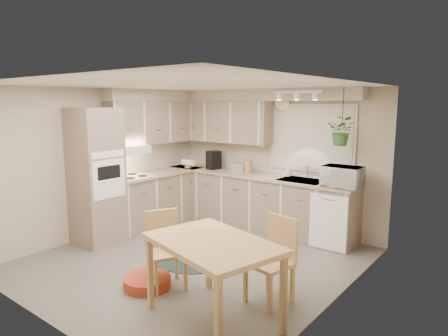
# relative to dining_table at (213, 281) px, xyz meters

# --- Properties ---
(floor) EXTENTS (4.20, 4.20, 0.00)m
(floor) POSITION_rel_dining_table_xyz_m (-1.19, 1.04, -0.42)
(floor) COLOR slate
(floor) RESTS_ON ground
(ceiling) EXTENTS (4.20, 4.20, 0.00)m
(ceiling) POSITION_rel_dining_table_xyz_m (-1.19, 1.04, 1.98)
(ceiling) COLOR white
(ceiling) RESTS_ON wall_back
(wall_back) EXTENTS (4.00, 0.04, 2.40)m
(wall_back) POSITION_rel_dining_table_xyz_m (-1.19, 3.14, 0.78)
(wall_back) COLOR beige
(wall_back) RESTS_ON floor
(wall_front) EXTENTS (4.00, 0.04, 2.40)m
(wall_front) POSITION_rel_dining_table_xyz_m (-1.19, -1.06, 0.78)
(wall_front) COLOR beige
(wall_front) RESTS_ON floor
(wall_left) EXTENTS (0.04, 4.20, 2.40)m
(wall_left) POSITION_rel_dining_table_xyz_m (-3.19, 1.04, 0.78)
(wall_left) COLOR beige
(wall_left) RESTS_ON floor
(wall_right) EXTENTS (0.04, 4.20, 2.40)m
(wall_right) POSITION_rel_dining_table_xyz_m (0.81, 1.04, 0.78)
(wall_right) COLOR beige
(wall_right) RESTS_ON floor
(base_cab_left) EXTENTS (0.60, 1.85, 0.90)m
(base_cab_left) POSITION_rel_dining_table_xyz_m (-2.89, 1.91, 0.03)
(base_cab_left) COLOR gray
(base_cab_left) RESTS_ON floor
(base_cab_back) EXTENTS (3.60, 0.60, 0.90)m
(base_cab_back) POSITION_rel_dining_table_xyz_m (-1.39, 2.84, 0.03)
(base_cab_back) COLOR gray
(base_cab_back) RESTS_ON floor
(counter_left) EXTENTS (0.64, 1.89, 0.04)m
(counter_left) POSITION_rel_dining_table_xyz_m (-2.88, 1.91, 0.50)
(counter_left) COLOR tan
(counter_left) RESTS_ON base_cab_left
(counter_back) EXTENTS (3.64, 0.64, 0.04)m
(counter_back) POSITION_rel_dining_table_xyz_m (-1.39, 2.83, 0.50)
(counter_back) COLOR tan
(counter_back) RESTS_ON base_cab_back
(oven_stack) EXTENTS (0.65, 0.65, 2.10)m
(oven_stack) POSITION_rel_dining_table_xyz_m (-2.86, 0.66, 0.63)
(oven_stack) COLOR gray
(oven_stack) RESTS_ON floor
(wall_oven_face) EXTENTS (0.02, 0.56, 0.58)m
(wall_oven_face) POSITION_rel_dining_table_xyz_m (-2.54, 0.66, 0.63)
(wall_oven_face) COLOR white
(wall_oven_face) RESTS_ON oven_stack
(upper_cab_left) EXTENTS (0.35, 2.00, 0.75)m
(upper_cab_left) POSITION_rel_dining_table_xyz_m (-3.01, 2.04, 1.41)
(upper_cab_left) COLOR gray
(upper_cab_left) RESTS_ON wall_left
(upper_cab_back) EXTENTS (2.00, 0.35, 0.75)m
(upper_cab_back) POSITION_rel_dining_table_xyz_m (-2.19, 2.96, 1.41)
(upper_cab_back) COLOR gray
(upper_cab_back) RESTS_ON wall_back
(soffit_left) EXTENTS (0.30, 2.00, 0.20)m
(soffit_left) POSITION_rel_dining_table_xyz_m (-3.04, 2.04, 1.88)
(soffit_left) COLOR beige
(soffit_left) RESTS_ON wall_left
(soffit_back) EXTENTS (3.60, 0.30, 0.20)m
(soffit_back) POSITION_rel_dining_table_xyz_m (-1.39, 2.99, 1.88)
(soffit_back) COLOR beige
(soffit_back) RESTS_ON wall_back
(cooktop) EXTENTS (0.52, 0.58, 0.02)m
(cooktop) POSITION_rel_dining_table_xyz_m (-2.87, 1.34, 0.53)
(cooktop) COLOR white
(cooktop) RESTS_ON counter_left
(range_hood) EXTENTS (0.40, 0.60, 0.14)m
(range_hood) POSITION_rel_dining_table_xyz_m (-2.89, 1.34, 0.98)
(range_hood) COLOR white
(range_hood) RESTS_ON upper_cab_left
(window_blinds) EXTENTS (1.40, 0.02, 1.00)m
(window_blinds) POSITION_rel_dining_table_xyz_m (-0.49, 3.11, 1.18)
(window_blinds) COLOR silver
(window_blinds) RESTS_ON wall_back
(window_frame) EXTENTS (1.50, 0.02, 1.10)m
(window_frame) POSITION_rel_dining_table_xyz_m (-0.49, 3.12, 1.18)
(window_frame) COLOR beige
(window_frame) RESTS_ON wall_back
(sink) EXTENTS (0.70, 0.48, 0.10)m
(sink) POSITION_rel_dining_table_xyz_m (-0.49, 2.84, 0.48)
(sink) COLOR #A3A6AB
(sink) RESTS_ON counter_back
(dishwasher_front) EXTENTS (0.58, 0.02, 0.83)m
(dishwasher_front) POSITION_rel_dining_table_xyz_m (0.11, 2.53, 0.01)
(dishwasher_front) COLOR white
(dishwasher_front) RESTS_ON base_cab_back
(track_light_bar) EXTENTS (0.80, 0.04, 0.04)m
(track_light_bar) POSITION_rel_dining_table_xyz_m (-0.49, 2.59, 1.91)
(track_light_bar) COLOR white
(track_light_bar) RESTS_ON ceiling
(wall_clock) EXTENTS (0.30, 0.03, 0.30)m
(wall_clock) POSITION_rel_dining_table_xyz_m (-1.04, 3.11, 1.76)
(wall_clock) COLOR #EABE52
(wall_clock) RESTS_ON wall_back
(dining_table) EXTENTS (1.50, 1.18, 0.83)m
(dining_table) POSITION_rel_dining_table_xyz_m (0.00, 0.00, 0.00)
(dining_table) COLOR tan
(dining_table) RESTS_ON floor
(chair_left) EXTENTS (0.57, 0.57, 0.90)m
(chair_left) POSITION_rel_dining_table_xyz_m (-0.89, 0.23, 0.04)
(chair_left) COLOR tan
(chair_left) RESTS_ON floor
(chair_back) EXTENTS (0.52, 0.52, 0.94)m
(chair_back) POSITION_rel_dining_table_xyz_m (0.25, 0.66, 0.06)
(chair_back) COLOR tan
(chair_back) RESTS_ON floor
(braided_rug) EXTENTS (1.36, 1.13, 0.01)m
(braided_rug) POSITION_rel_dining_table_xyz_m (-1.33, 1.00, -0.41)
(braided_rug) COLOR black
(braided_rug) RESTS_ON floor
(pet_bed) EXTENTS (0.63, 0.63, 0.13)m
(pet_bed) POSITION_rel_dining_table_xyz_m (-1.07, 0.07, -0.35)
(pet_bed) COLOR #B33923
(pet_bed) RESTS_ON floor
(microwave) EXTENTS (0.56, 0.31, 0.38)m
(microwave) POSITION_rel_dining_table_xyz_m (0.21, 2.74, 0.71)
(microwave) COLOR white
(microwave) RESTS_ON counter_back
(soap_bottle) EXTENTS (0.10, 0.18, 0.08)m
(soap_bottle) POSITION_rel_dining_table_xyz_m (-0.82, 2.99, 0.56)
(soap_bottle) COLOR white
(soap_bottle) RESTS_ON counter_back
(hanging_plant) EXTENTS (0.43, 0.47, 0.34)m
(hanging_plant) POSITION_rel_dining_table_xyz_m (0.18, 2.74, 1.30)
(hanging_plant) COLOR #326428
(hanging_plant) RESTS_ON ceiling
(coffee_maker) EXTENTS (0.23, 0.27, 0.34)m
(coffee_maker) POSITION_rel_dining_table_xyz_m (-2.32, 2.84, 0.69)
(coffee_maker) COLOR black
(coffee_maker) RESTS_ON counter_back
(toaster) EXTENTS (0.28, 0.19, 0.16)m
(toaster) POSITION_rel_dining_table_xyz_m (-1.75, 2.86, 0.60)
(toaster) COLOR #A3A6AB
(toaster) RESTS_ON counter_back
(knife_block) EXTENTS (0.10, 0.10, 0.22)m
(knife_block) POSITION_rel_dining_table_xyz_m (-1.56, 2.89, 0.63)
(knife_block) COLOR tan
(knife_block) RESTS_ON counter_back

